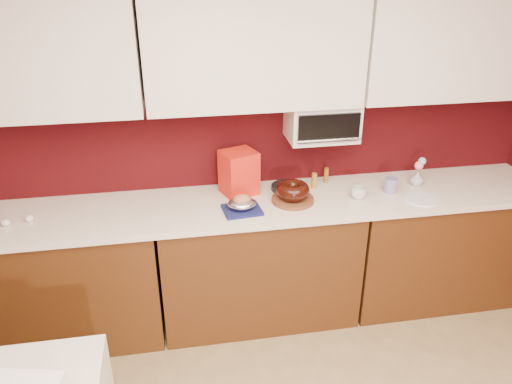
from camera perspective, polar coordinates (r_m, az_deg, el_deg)
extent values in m
cube|color=#3D080B|center=(3.40, -0.65, 6.52)|extent=(4.00, 0.02, 2.50)
cube|color=#4A270E|center=(3.55, -21.76, -9.49)|extent=(1.31, 0.58, 0.86)
cube|color=#4A270E|center=(3.49, 0.25, -7.98)|extent=(1.31, 0.58, 0.86)
cube|color=#4A270E|center=(3.92, 19.92, -5.63)|extent=(1.31, 0.58, 0.86)
cube|color=silver|center=(3.26, 0.27, -1.41)|extent=(4.00, 0.62, 0.04)
cube|color=white|center=(3.15, -25.61, 13.84)|extent=(1.31, 0.33, 0.70)
cube|color=white|center=(3.09, -0.19, 16.07)|extent=(1.31, 0.33, 0.70)
cube|color=white|center=(3.56, 22.33, 15.55)|extent=(1.31, 0.33, 0.70)
cube|color=white|center=(3.32, 7.51, 8.13)|extent=(0.45, 0.30, 0.25)
cube|color=black|center=(3.18, 8.34, 7.24)|extent=(0.40, 0.02, 0.18)
cylinder|color=silver|center=(3.19, 8.34, 5.88)|extent=(0.42, 0.02, 0.02)
cylinder|color=brown|center=(3.26, 4.22, -0.88)|extent=(0.29, 0.29, 0.03)
torus|color=black|center=(3.23, 4.26, 0.18)|extent=(0.24, 0.24, 0.09)
cube|color=navy|center=(3.13, -1.61, -2.05)|extent=(0.25, 0.22, 0.02)
ellipsoid|color=silver|center=(3.11, -1.62, -1.30)|extent=(0.22, 0.20, 0.07)
ellipsoid|color=#BC7556|center=(3.10, -1.63, -0.89)|extent=(0.13, 0.12, 0.07)
cube|color=#B90C19|center=(3.31, -1.97, 2.22)|extent=(0.27, 0.26, 0.30)
cylinder|color=black|center=(3.41, 3.38, 0.53)|extent=(0.23, 0.23, 0.03)
imported|color=silver|center=(3.34, 11.65, 0.01)|extent=(0.09, 0.09, 0.10)
cylinder|color=navy|center=(3.48, 15.13, 0.76)|extent=(0.10, 0.10, 0.10)
imported|color=#A8ACBF|center=(3.64, 17.93, 1.58)|extent=(0.08, 0.08, 0.11)
sphere|color=pink|center=(3.60, 18.13, 2.89)|extent=(0.06, 0.06, 0.06)
sphere|color=#91C4E8|center=(3.62, 18.46, 3.36)|extent=(0.05, 0.05, 0.05)
cylinder|color=white|center=(3.45, 18.37, -0.77)|extent=(0.22, 0.22, 0.01)
cylinder|color=#9B6F1C|center=(3.44, 6.65, 1.29)|extent=(0.04, 0.04, 0.11)
ellipsoid|color=silver|center=(3.32, -26.70, -3.15)|extent=(0.05, 0.04, 0.04)
ellipsoid|color=white|center=(3.31, -24.47, -2.78)|extent=(0.06, 0.06, 0.04)
cylinder|color=brown|center=(3.53, 8.02, 1.92)|extent=(0.04, 0.04, 0.11)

